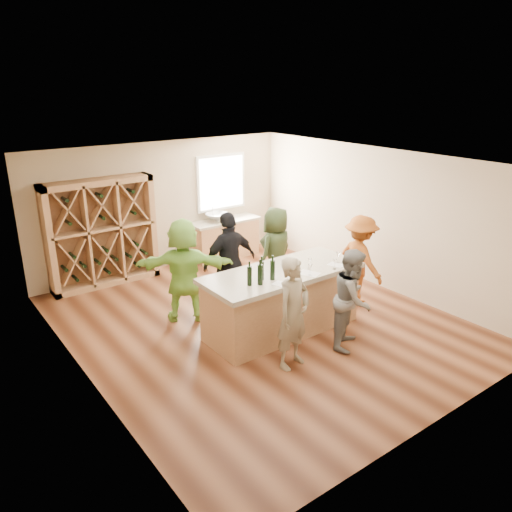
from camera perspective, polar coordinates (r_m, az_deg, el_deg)
floor at (r=8.89m, az=0.25°, el=-7.79°), size 6.00×7.00×0.10m
ceiling at (r=7.98m, az=0.28°, el=11.03°), size 6.00×7.00×0.10m
wall_back at (r=11.26m, az=-10.67°, el=5.71°), size 6.00×0.10×2.80m
wall_front at (r=6.08m, az=20.90°, el=-7.52°), size 6.00×0.10×2.80m
wall_left at (r=7.05m, az=-20.05°, el=-3.64°), size 0.10×7.00×2.80m
wall_right at (r=10.36m, az=13.94°, el=4.27°), size 0.10×7.00×2.80m
window_frame at (r=11.83m, az=-4.03°, el=8.40°), size 1.30×0.06×1.30m
window_pane at (r=11.80m, az=-3.93°, el=8.37°), size 1.18×0.01×1.18m
wine_rack at (r=10.54m, az=-17.20°, el=2.51°), size 2.20×0.45×2.20m
back_counter_base at (r=11.88m, az=-3.58°, el=1.89°), size 1.60×0.58×0.86m
back_counter_top at (r=11.75m, az=-3.63°, el=4.02°), size 1.70×0.62×0.06m
sink at (r=11.62m, az=-4.47°, el=4.44°), size 0.54×0.54×0.19m
faucet at (r=11.75m, az=-4.95°, el=4.89°), size 0.02×0.02×0.30m
tasting_counter_base at (r=8.40m, az=2.98°, el=-5.36°), size 2.60×1.00×1.00m
tasting_counter_top at (r=8.18m, az=3.05°, el=-1.93°), size 2.72×1.12×0.08m
wine_bottle_a at (r=7.53m, az=-0.75°, el=-2.29°), size 0.09×0.09×0.30m
wine_bottle_b at (r=7.55m, az=0.47°, el=-2.14°), size 0.10×0.10×0.33m
wine_bottle_c at (r=7.74m, az=0.64°, el=-1.67°), size 0.09×0.09×0.30m
wine_bottle_d at (r=7.74m, az=1.90°, el=-1.61°), size 0.09×0.09×0.32m
wine_glass_a at (r=7.63m, az=3.59°, el=-2.61°), size 0.08×0.08×0.16m
wine_glass_b at (r=7.96m, az=6.21°, el=-1.58°), size 0.08×0.08×0.20m
wine_glass_c at (r=8.29m, az=8.99°, el=-0.96°), size 0.08×0.08×0.16m
wine_glass_d at (r=8.26m, az=6.13°, el=-0.88°), size 0.09×0.09×0.17m
wine_glass_e at (r=8.59m, az=9.34°, el=-0.15°), size 0.08×0.08×0.19m
tasting_menu_a at (r=7.63m, az=2.96°, el=-3.24°), size 0.27×0.31×0.00m
tasting_menu_b at (r=8.08m, az=6.07°, el=-1.98°), size 0.35×0.39×0.00m
tasting_menu_c at (r=8.51m, az=9.16°, el=-0.99°), size 0.26×0.31×0.00m
person_near_left at (r=7.26m, az=4.28°, el=-6.54°), size 0.70×0.58×1.70m
person_near_right at (r=7.94m, az=10.98°, el=-4.81°), size 0.89×0.78×1.61m
person_server at (r=9.51m, az=11.78°, el=-0.43°), size 0.63×1.15×1.70m
person_far_mid at (r=9.04m, az=-3.03°, el=-0.63°), size 1.08×0.57×1.84m
person_far_right at (r=9.65m, az=2.27°, el=0.48°), size 0.98×0.77×1.76m
person_far_left at (r=8.70m, az=-8.22°, el=-1.59°), size 1.77×1.44×1.85m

